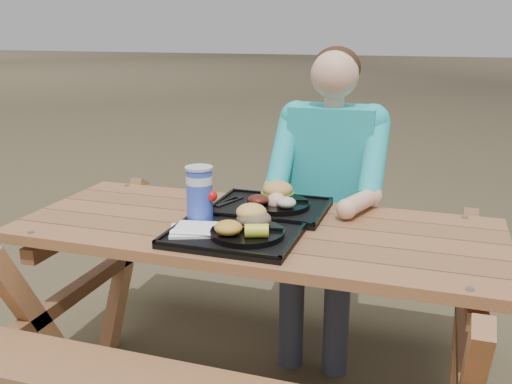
% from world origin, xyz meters
% --- Properties ---
extents(picnic_table, '(1.80, 1.49, 0.75)m').
position_xyz_m(picnic_table, '(0.00, 0.00, 0.38)').
color(picnic_table, '#999999').
rests_on(picnic_table, ground).
extents(tray_near, '(0.45, 0.35, 0.02)m').
position_xyz_m(tray_near, '(-0.03, -0.16, 0.76)').
color(tray_near, black).
rests_on(tray_near, picnic_table).
extents(tray_far, '(0.45, 0.35, 0.02)m').
position_xyz_m(tray_far, '(0.00, 0.18, 0.76)').
color(tray_far, black).
rests_on(tray_far, picnic_table).
extents(plate_near, '(0.26, 0.26, 0.02)m').
position_xyz_m(plate_near, '(0.02, -0.17, 0.78)').
color(plate_near, black).
rests_on(plate_near, tray_near).
extents(plate_far, '(0.26, 0.26, 0.02)m').
position_xyz_m(plate_far, '(0.03, 0.19, 0.78)').
color(plate_far, black).
rests_on(plate_far, tray_far).
extents(napkin_stack, '(0.19, 0.19, 0.02)m').
position_xyz_m(napkin_stack, '(-0.18, -0.19, 0.78)').
color(napkin_stack, white).
rests_on(napkin_stack, tray_near).
extents(soda_cup, '(0.10, 0.10, 0.20)m').
position_xyz_m(soda_cup, '(-0.20, -0.06, 0.87)').
color(soda_cup, blue).
rests_on(soda_cup, tray_near).
extents(condiment_bbq, '(0.04, 0.04, 0.03)m').
position_xyz_m(condiment_bbq, '(-0.04, -0.03, 0.78)').
color(condiment_bbq, '#340506').
rests_on(condiment_bbq, tray_near).
extents(condiment_mustard, '(0.06, 0.06, 0.03)m').
position_xyz_m(condiment_mustard, '(0.04, -0.05, 0.79)').
color(condiment_mustard, yellow).
rests_on(condiment_mustard, tray_near).
extents(sandwich, '(0.12, 0.12, 0.12)m').
position_xyz_m(sandwich, '(0.03, -0.11, 0.85)').
color(sandwich, '#F0B454').
rests_on(sandwich, plate_near).
extents(mac_cheese, '(0.10, 0.10, 0.05)m').
position_xyz_m(mac_cheese, '(-0.02, -0.23, 0.81)').
color(mac_cheese, gold).
rests_on(mac_cheese, plate_near).
extents(corn_cob, '(0.10, 0.10, 0.05)m').
position_xyz_m(corn_cob, '(0.08, -0.22, 0.81)').
color(corn_cob, yellow).
rests_on(corn_cob, plate_near).
extents(cutlery_far, '(0.08, 0.16, 0.01)m').
position_xyz_m(cutlery_far, '(-0.18, 0.18, 0.77)').
color(cutlery_far, black).
rests_on(cutlery_far, tray_far).
extents(burger, '(0.13, 0.13, 0.11)m').
position_xyz_m(burger, '(0.02, 0.23, 0.85)').
color(burger, '#DC984D').
rests_on(burger, plate_far).
extents(baked_beans, '(0.09, 0.09, 0.04)m').
position_xyz_m(baked_beans, '(-0.03, 0.13, 0.81)').
color(baked_beans, '#4D160F').
rests_on(baked_beans, plate_far).
extents(potato_salad, '(0.08, 0.08, 0.04)m').
position_xyz_m(potato_salad, '(0.08, 0.12, 0.81)').
color(potato_salad, beige).
rests_on(potato_salad, plate_far).
extents(diner, '(0.48, 0.84, 1.28)m').
position_xyz_m(diner, '(0.17, 0.58, 0.64)').
color(diner, '#1CB1C4').
rests_on(diner, ground).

